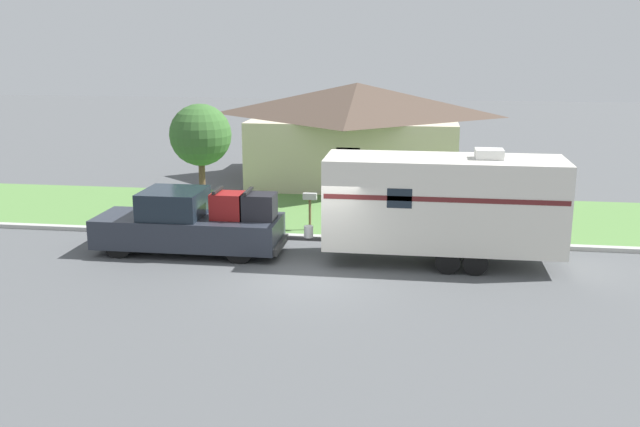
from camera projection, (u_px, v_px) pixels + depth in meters
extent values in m
plane|color=#515456|center=(313.00, 276.00, 20.24)|extent=(120.00, 120.00, 0.00)
cube|color=#ADADA8|center=(330.00, 238.00, 23.83)|extent=(80.00, 0.30, 0.14)
cube|color=#568442|center=(342.00, 214.00, 27.35)|extent=(80.00, 7.00, 0.03)
cube|color=beige|center=(357.00, 148.00, 33.76)|extent=(9.16, 7.75, 3.05)
pyramid|color=#4C3D33|center=(357.00, 99.00, 33.21)|extent=(9.89, 8.37, 1.51)
cube|color=#4C3828|center=(348.00, 172.00, 30.18)|extent=(1.00, 0.06, 2.10)
cylinder|color=black|center=(119.00, 243.00, 21.86)|extent=(0.89, 0.28, 0.89)
cylinder|color=black|center=(140.00, 229.00, 23.50)|extent=(0.89, 0.28, 0.89)
cylinder|color=black|center=(239.00, 248.00, 21.34)|extent=(0.89, 0.28, 0.89)
cylinder|color=black|center=(253.00, 233.00, 22.98)|extent=(0.89, 0.28, 0.89)
cube|color=#282D38|center=(155.00, 229.00, 22.50)|extent=(3.58, 2.06, 0.91)
cube|color=#19232D|center=(174.00, 203.00, 22.20)|extent=(1.86, 1.90, 0.83)
cube|color=#282D38|center=(244.00, 233.00, 22.10)|extent=(2.20, 2.06, 0.91)
cube|color=#333333|center=(281.00, 245.00, 22.02)|extent=(0.12, 1.86, 0.20)
cube|color=maroon|center=(228.00, 206.00, 21.97)|extent=(1.01, 0.87, 0.80)
cube|color=black|center=(218.00, 190.00, 21.90)|extent=(0.10, 0.95, 0.08)
cube|color=black|center=(259.00, 207.00, 21.83)|extent=(1.01, 0.87, 0.80)
cube|color=black|center=(248.00, 191.00, 21.76)|extent=(0.10, 0.95, 0.08)
cylinder|color=black|center=(448.00, 262.00, 20.37)|extent=(0.71, 0.22, 0.71)
cylinder|color=black|center=(446.00, 242.00, 22.29)|extent=(0.71, 0.22, 0.71)
cylinder|color=black|center=(475.00, 263.00, 20.26)|extent=(0.71, 0.22, 0.71)
cylinder|color=black|center=(471.00, 243.00, 22.18)|extent=(0.71, 0.22, 0.71)
cube|color=silver|center=(443.00, 202.00, 20.99)|extent=(6.94, 2.28, 2.67)
cube|color=#5B1E1E|center=(445.00, 200.00, 19.81)|extent=(6.80, 0.01, 0.14)
cube|color=#383838|center=(307.00, 239.00, 21.86)|extent=(1.23, 0.12, 0.10)
cylinder|color=silver|center=(309.00, 232.00, 21.80)|extent=(0.28, 0.28, 0.36)
cube|color=silver|center=(489.00, 154.00, 20.46)|extent=(0.80, 0.68, 0.28)
cube|color=#19232D|center=(399.00, 198.00, 19.98)|extent=(0.70, 0.01, 0.56)
cylinder|color=brown|center=(310.00, 215.00, 24.90)|extent=(0.09, 0.09, 1.12)
cube|color=#B2B2B2|center=(310.00, 196.00, 24.73)|extent=(0.48, 0.20, 0.22)
cylinder|color=brown|center=(203.00, 187.00, 26.91)|extent=(0.24, 0.24, 2.22)
sphere|color=#38662D|center=(200.00, 135.00, 26.43)|extent=(2.30, 2.30, 2.30)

